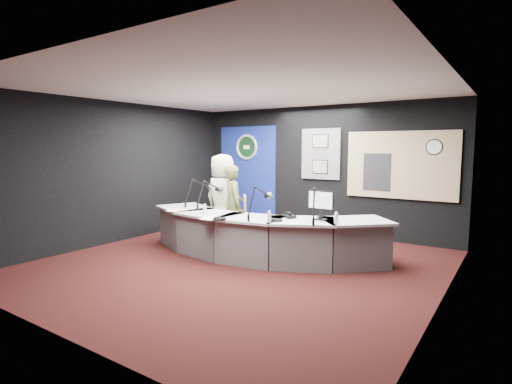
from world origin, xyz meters
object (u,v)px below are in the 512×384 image
Objects in this scene: broadcast_desk at (255,235)px; person_woman at (234,205)px; armchair_left at (223,215)px; armchair_right at (234,219)px; person_man at (223,198)px.

person_woman is at bearing 148.77° from broadcast_desk.
armchair_right is (0.32, -0.06, -0.03)m from armchair_left.
person_man reaches higher than person_woman.
armchair_right is at bearing -0.00° from person_woman.
person_man is at bearing 30.22° from person_woman.
person_woman reaches higher than armchair_left.
armchair_left is 0.68× the size of person_woman.
person_woman is (0.00, 0.00, 0.28)m from armchair_right.
armchair_right reaches higher than broadcast_desk.
armchair_left is at bearing 153.70° from broadcast_desk.
armchair_left is at bearing 30.22° from person_woman.
armchair_left is at bearing -138.11° from armchair_right.
person_man is (-0.32, 0.06, 0.39)m from armchair_right.
person_man is at bearing -138.11° from armchair_right.
broadcast_desk is 1.01m from armchair_right.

